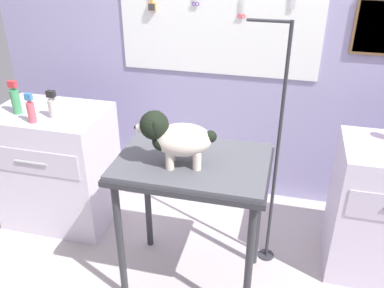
% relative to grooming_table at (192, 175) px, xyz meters
% --- Properties ---
extents(rear_wall_panel, '(4.00, 0.11, 2.30)m').
position_rel_grooming_table_xyz_m(rear_wall_panel, '(0.08, 1.12, 0.36)').
color(rear_wall_panel, '#9992BD').
rests_on(rear_wall_panel, ground).
extents(grooming_table, '(0.88, 0.60, 0.91)m').
position_rel_grooming_table_xyz_m(grooming_table, '(0.00, 0.00, 0.00)').
color(grooming_table, '#2D2D33').
rests_on(grooming_table, ground).
extents(grooming_arm, '(0.29, 0.11, 1.64)m').
position_rel_grooming_table_xyz_m(grooming_arm, '(0.45, 0.32, -0.04)').
color(grooming_arm, '#2D2D33').
rests_on(grooming_arm, ground).
extents(dog, '(0.43, 0.26, 0.32)m').
position_rel_grooming_table_xyz_m(dog, '(-0.08, -0.08, 0.28)').
color(dog, silver).
rests_on(dog, grooming_table).
extents(counter_left, '(0.80, 0.58, 0.92)m').
position_rel_grooming_table_xyz_m(counter_left, '(-1.16, 0.40, -0.34)').
color(counter_left, silver).
rests_on(counter_left, ground).
extents(conditioner_bottle, '(0.06, 0.06, 0.24)m').
position_rel_grooming_table_xyz_m(conditioner_bottle, '(-1.34, 0.32, 0.21)').
color(conditioner_bottle, '#419559').
rests_on(conditioner_bottle, counter_left).
extents(pump_bottle_white, '(0.06, 0.06, 0.19)m').
position_rel_grooming_table_xyz_m(pump_bottle_white, '(-1.06, 0.32, 0.19)').
color(pump_bottle_white, '#BABCAF').
rests_on(pump_bottle_white, counter_left).
extents(spray_bottle_short, '(0.05, 0.05, 0.20)m').
position_rel_grooming_table_xyz_m(spray_bottle_short, '(-1.15, 0.21, 0.20)').
color(spray_bottle_short, '#D0525D').
rests_on(spray_bottle_short, counter_left).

